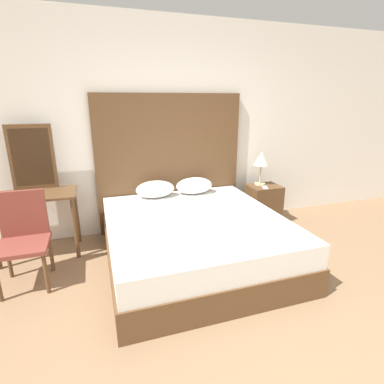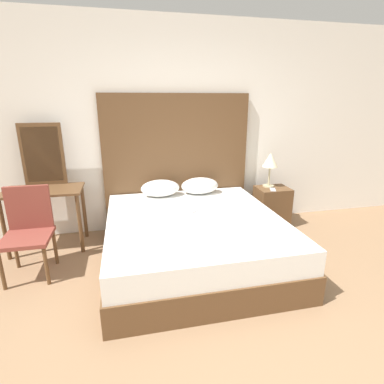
# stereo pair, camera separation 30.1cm
# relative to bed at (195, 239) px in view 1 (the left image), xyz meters

# --- Properties ---
(ground_plane) EXTENTS (16.00, 16.00, 0.00)m
(ground_plane) POSITION_rel_bed_xyz_m (0.12, -1.49, -0.26)
(ground_plane) COLOR #8C6B4C
(wall_back) EXTENTS (10.00, 0.06, 2.70)m
(wall_back) POSITION_rel_bed_xyz_m (0.12, 1.09, 1.09)
(wall_back) COLOR white
(wall_back) RESTS_ON ground_plane
(bed) EXTENTS (1.84, 1.99, 0.52)m
(bed) POSITION_rel_bed_xyz_m (0.00, 0.00, 0.00)
(bed) COLOR brown
(bed) RESTS_ON ground_plane
(headboard) EXTENTS (1.94, 0.05, 1.80)m
(headboard) POSITION_rel_bed_xyz_m (0.00, 1.02, 0.64)
(headboard) COLOR brown
(headboard) RESTS_ON ground_plane
(pillow_left) EXTENTS (0.49, 0.29, 0.21)m
(pillow_left) POSITION_rel_bed_xyz_m (-0.26, 0.80, 0.37)
(pillow_left) COLOR white
(pillow_left) RESTS_ON bed
(pillow_right) EXTENTS (0.49, 0.29, 0.21)m
(pillow_right) POSITION_rel_bed_xyz_m (0.26, 0.80, 0.37)
(pillow_right) COLOR white
(pillow_right) RESTS_ON bed
(phone_on_bed) EXTENTS (0.16, 0.16, 0.01)m
(phone_on_bed) POSITION_rel_bed_xyz_m (0.02, 0.16, 0.27)
(phone_on_bed) COLOR #B7B7BC
(phone_on_bed) RESTS_ON bed
(nightstand) EXTENTS (0.44, 0.35, 0.55)m
(nightstand) POSITION_rel_bed_xyz_m (1.28, 0.72, 0.02)
(nightstand) COLOR brown
(nightstand) RESTS_ON ground_plane
(table_lamp) EXTENTS (0.21, 0.21, 0.47)m
(table_lamp) POSITION_rel_bed_xyz_m (1.25, 0.79, 0.65)
(table_lamp) COLOR tan
(table_lamp) RESTS_ON nightstand
(phone_on_nightstand) EXTENTS (0.12, 0.17, 0.01)m
(phone_on_nightstand) POSITION_rel_bed_xyz_m (1.23, 0.63, 0.30)
(phone_on_nightstand) COLOR #B7B7BC
(phone_on_nightstand) RESTS_ON nightstand
(vanity_desk) EXTENTS (0.86, 0.50, 0.73)m
(vanity_desk) POSITION_rel_bed_xyz_m (-1.62, 0.69, 0.34)
(vanity_desk) COLOR brown
(vanity_desk) RESTS_ON ground_plane
(vanity_mirror) EXTENTS (0.47, 0.03, 0.73)m
(vanity_mirror) POSITION_rel_bed_xyz_m (-1.62, 0.92, 0.84)
(vanity_mirror) COLOR brown
(vanity_mirror) RESTS_ON vanity_desk
(chair) EXTENTS (0.45, 0.46, 0.89)m
(chair) POSITION_rel_bed_xyz_m (-1.67, 0.16, 0.24)
(chair) COLOR brown
(chair) RESTS_ON ground_plane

